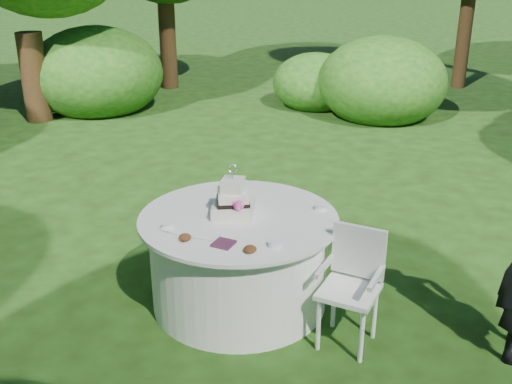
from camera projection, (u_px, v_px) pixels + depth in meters
ground at (240, 301)px, 4.93m from camera, size 80.00×80.00×0.00m
napkins at (224, 244)px, 4.19m from camera, size 0.14×0.14×0.02m
feather_plume at (185, 234)px, 4.34m from camera, size 0.48×0.07×0.01m
table at (239, 260)px, 4.79m from camera, size 1.56×1.56×0.77m
cake at (233, 201)px, 4.63m from camera, size 0.39×0.39×0.42m
chair at (353, 278)px, 4.28m from camera, size 0.42×0.40×0.88m
votives at (256, 225)px, 4.46m from camera, size 1.01×0.91×0.04m
petal_cups at (217, 243)px, 4.17m from camera, size 0.59×0.12×0.05m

